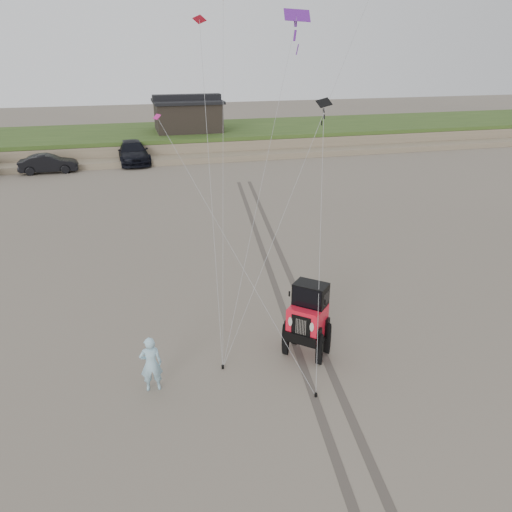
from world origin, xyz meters
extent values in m
plane|color=#6B6054|center=(0.00, 0.00, 0.00)|extent=(160.00, 160.00, 0.00)
cube|color=#7A6B54|center=(0.00, 38.00, 0.70)|extent=(160.00, 12.00, 1.40)
cube|color=#2D4719|center=(0.00, 38.00, 1.55)|extent=(160.00, 12.00, 0.35)
cube|color=#7A6B54|center=(0.00, 31.50, 0.25)|extent=(160.00, 3.50, 0.50)
cube|color=black|center=(2.00, 37.00, 3.03)|extent=(6.00, 5.00, 2.60)
cube|color=black|center=(2.00, 37.00, 4.45)|extent=(6.40, 5.40, 0.25)
cube|color=black|center=(2.00, 37.00, 4.83)|extent=(6.40, 1.20, 0.50)
imported|color=black|center=(-10.08, 29.67, 0.72)|extent=(4.40, 1.56, 1.45)
imported|color=black|center=(-3.52, 31.86, 0.89)|extent=(2.94, 6.31, 1.78)
imported|color=#98D9EB|center=(-4.11, 0.10, 0.86)|extent=(0.64, 0.43, 1.73)
cube|color=red|center=(-0.90, 9.15, 10.16)|extent=(0.52, 0.57, 0.33)
cube|color=#BF1778|center=(-2.72, 10.53, 6.37)|extent=(0.36, 0.48, 0.21)
cube|color=black|center=(2.39, 4.08, 7.45)|extent=(0.60, 0.40, 0.31)
cube|color=#5B1885|center=(4.01, 11.76, 10.51)|extent=(1.30, 0.74, 0.61)
cylinder|color=black|center=(-1.96, 0.56, 0.06)|extent=(0.08, 0.08, 0.12)
cylinder|color=black|center=(0.33, -1.44, 0.06)|extent=(0.08, 0.08, 0.12)
cube|color=#4C443D|center=(1.60, 8.00, 0.00)|extent=(4.42, 29.74, 0.01)
cube|color=#4C443D|center=(2.40, 8.00, 0.00)|extent=(4.42, 29.74, 0.01)
camera|label=1|loc=(-4.26, -12.13, 9.17)|focal=35.00mm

